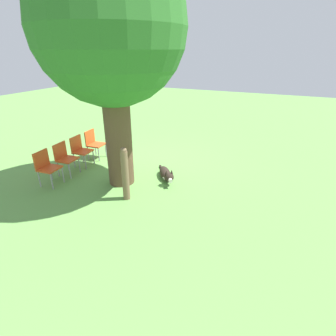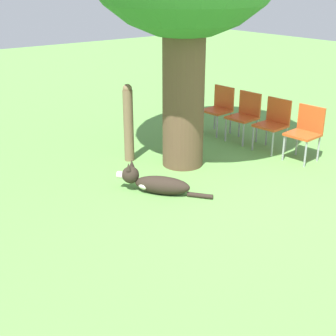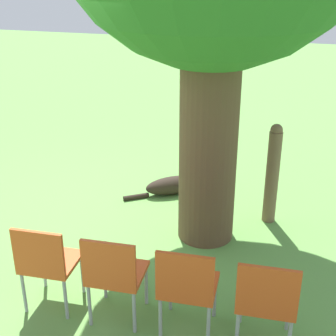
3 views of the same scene
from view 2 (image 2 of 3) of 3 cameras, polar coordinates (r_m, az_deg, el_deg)
ground_plane at (r=6.37m, az=6.86°, el=-2.13°), size 30.00×30.00×0.00m
dog at (r=6.07m, az=-1.68°, el=-1.82°), size 0.84×1.07×0.40m
fence_post at (r=7.04m, az=-4.85°, el=5.52°), size 0.15×0.15×1.18m
red_chair_0 at (r=7.38m, az=16.46°, el=4.52°), size 0.46×0.47×0.83m
red_chair_1 at (r=7.71m, az=12.77°, el=5.61°), size 0.46×0.47×0.83m
red_chair_2 at (r=8.07m, az=9.39°, el=6.60°), size 0.46×0.47×0.83m
red_chair_3 at (r=8.46m, az=6.29°, el=7.47°), size 0.46×0.47×0.83m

